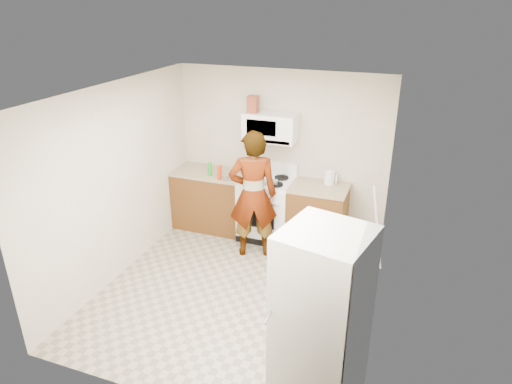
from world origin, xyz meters
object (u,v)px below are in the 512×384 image
at_px(person, 253,195).
at_px(fridge, 321,318).
at_px(gas_range, 267,207).
at_px(saucepan, 255,170).
at_px(microwave, 271,127).
at_px(kettle, 330,178).

relative_size(person, fridge, 1.08).
xyz_separation_m(gas_range, saucepan, (-0.24, 0.11, 0.53)).
relative_size(person, saucepan, 7.93).
height_order(fridge, saucepan, fridge).
bearing_deg(fridge, saucepan, 133.30).
xyz_separation_m(gas_range, fridge, (1.43, -2.70, 0.36)).
bearing_deg(microwave, saucepan, -176.00).
height_order(person, kettle, person).
bearing_deg(person, kettle, -163.69).
relative_size(microwave, person, 0.41).
bearing_deg(person, gas_range, -114.00).
bearing_deg(kettle, gas_range, -175.25).
distance_m(microwave, kettle, 1.12).
bearing_deg(gas_range, saucepan, 154.76).
relative_size(person, kettle, 10.14).
xyz_separation_m(fridge, kettle, (-0.54, 2.87, 0.18)).
height_order(gas_range, kettle, gas_range).
distance_m(microwave, saucepan, 0.72).
distance_m(gas_range, person, 0.70).
xyz_separation_m(person, fridge, (1.44, -2.15, -0.07)).
distance_m(person, kettle, 1.16).
bearing_deg(fridge, gas_range, 130.55).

